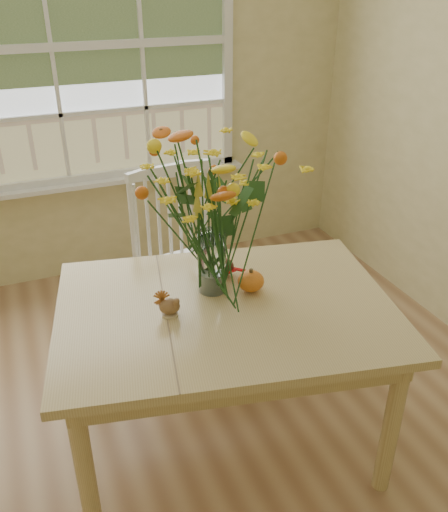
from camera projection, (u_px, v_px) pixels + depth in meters
name	position (u px, v px, depth m)	size (l,w,h in m)	color
wall_back	(55.00, 81.00, 3.33)	(4.00, 0.02, 2.70)	#CDC283
window	(51.00, 51.00, 3.21)	(2.42, 0.12, 1.74)	silver
dining_table	(226.00, 323.00, 2.28)	(1.54, 1.24, 0.74)	tan
windsor_chair	(179.00, 254.00, 2.98)	(0.54, 0.52, 1.03)	white
flower_vase	(211.00, 202.00, 2.15)	(0.57, 0.57, 0.68)	white
pumpkin	(251.00, 282.00, 2.31)	(0.11, 0.11, 0.09)	orange
turkey_figurine	(170.00, 307.00, 2.15)	(0.10, 0.08, 0.10)	#CCB78C
dark_gourd	(224.00, 267.00, 2.43)	(0.13, 0.10, 0.08)	#38160F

